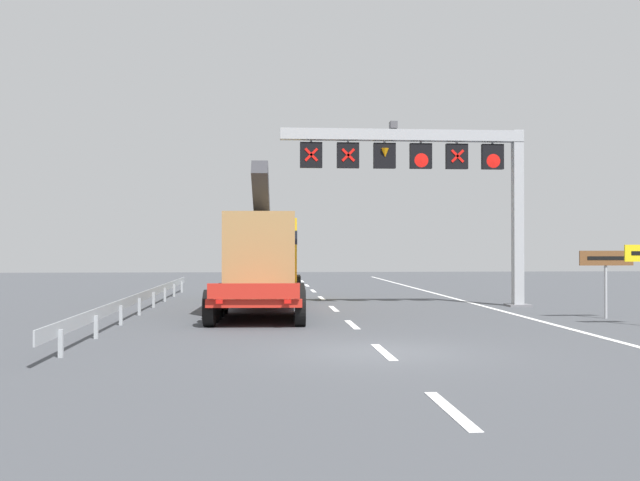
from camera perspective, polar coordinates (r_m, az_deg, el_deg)
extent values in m
plane|color=#424449|center=(16.82, 4.62, -8.56)|extent=(112.00, 112.00, 0.00)
cube|color=silver|center=(11.03, 10.03, -12.74)|extent=(0.20, 2.60, 0.01)
cube|color=silver|center=(16.78, 4.93, -8.56)|extent=(0.20, 2.60, 0.01)
cube|color=silver|center=(22.64, 2.48, -6.49)|extent=(0.20, 2.60, 0.01)
cube|color=silver|center=(28.54, 1.06, -5.28)|extent=(0.20, 2.60, 0.01)
cube|color=silver|center=(34.45, 0.13, -4.47)|extent=(0.20, 2.60, 0.01)
cube|color=silver|center=(40.38, -0.53, -3.91)|extent=(0.20, 2.60, 0.01)
cube|color=silver|center=(46.32, -1.02, -3.48)|extent=(0.20, 2.60, 0.01)
cube|color=silver|center=(52.25, -1.40, -3.16)|extent=(0.20, 2.60, 0.01)
cube|color=silver|center=(58.20, -1.70, -2.90)|extent=(0.20, 2.60, 0.01)
cube|color=silver|center=(64.14, -1.94, -2.68)|extent=(0.20, 2.60, 0.01)
cube|color=silver|center=(70.09, -2.15, -2.51)|extent=(0.20, 2.60, 0.01)
cube|color=silver|center=(29.87, 12.85, -5.05)|extent=(0.20, 63.00, 0.01)
cube|color=#9EA0A5|center=(30.81, 14.98, 1.67)|extent=(0.40, 0.40, 7.09)
cube|color=slate|center=(30.87, 15.00, -4.84)|extent=(0.90, 0.90, 0.08)
cube|color=#9EA0A5|center=(29.91, 6.39, 8.06)|extent=(9.76, 0.44, 0.44)
cube|color=#4C4C51|center=(29.91, 5.67, 8.84)|extent=(0.28, 0.40, 0.28)
cube|color=black|center=(30.68, 13.15, 6.30)|extent=(0.87, 0.24, 1.01)
cube|color=#9EA0A5|center=(30.75, 13.15, 7.33)|extent=(0.08, 0.08, 0.16)
cone|color=red|center=(30.54, 13.23, 5.99)|extent=(0.56, 0.02, 0.56)
cube|color=black|center=(30.28, 10.50, 6.39)|extent=(0.87, 0.24, 1.01)
cube|color=#9EA0A5|center=(30.35, 10.49, 7.43)|extent=(0.08, 0.08, 0.16)
cube|color=red|center=(30.15, 10.56, 6.42)|extent=(0.54, 0.02, 0.54)
cube|color=red|center=(30.15, 10.56, 6.42)|extent=(0.54, 0.02, 0.54)
cube|color=black|center=(29.94, 7.77, 6.46)|extent=(0.87, 0.24, 1.01)
cube|color=#9EA0A5|center=(30.01, 7.77, 7.51)|extent=(0.08, 0.08, 0.16)
cone|color=red|center=(29.79, 7.83, 6.15)|extent=(0.56, 0.02, 0.56)
cube|color=black|center=(29.67, 4.99, 6.53)|extent=(0.87, 0.24, 1.01)
cube|color=#9EA0A5|center=(29.74, 4.99, 7.58)|extent=(0.08, 0.08, 0.16)
cone|color=orange|center=(29.56, 5.03, 6.75)|extent=(0.31, 0.31, 0.35)
cube|color=black|center=(29.47, 2.17, 6.57)|extent=(0.87, 0.24, 1.01)
cube|color=#9EA0A5|center=(29.55, 2.17, 7.64)|extent=(0.08, 0.08, 0.16)
cube|color=red|center=(29.34, 2.20, 6.60)|extent=(0.54, 0.02, 0.54)
cube|color=red|center=(29.34, 2.20, 6.60)|extent=(0.54, 0.02, 0.54)
cube|color=black|center=(29.34, -0.69, 6.60)|extent=(0.87, 0.24, 1.01)
cube|color=#9EA0A5|center=(29.42, -0.69, 7.67)|extent=(0.08, 0.08, 0.16)
cube|color=red|center=(29.21, -0.67, 6.63)|extent=(0.54, 0.02, 0.54)
cube|color=red|center=(29.21, -0.67, 6.63)|extent=(0.54, 0.02, 0.54)
cube|color=red|center=(26.65, -4.52, -4.04)|extent=(3.22, 10.50, 0.24)
cube|color=red|center=(21.37, -5.14, -3.90)|extent=(2.66, 0.19, 0.44)
cylinder|color=black|center=(22.29, -8.51, -5.17)|extent=(0.36, 1.11, 1.10)
cylinder|color=black|center=(22.15, -1.53, -5.21)|extent=(0.36, 1.11, 1.10)
cylinder|color=black|center=(23.33, -8.22, -4.97)|extent=(0.36, 1.11, 1.10)
cylinder|color=black|center=(23.20, -1.55, -5.00)|extent=(0.36, 1.11, 1.10)
cylinder|color=black|center=(24.37, -7.95, -4.78)|extent=(0.36, 1.11, 1.10)
cylinder|color=black|center=(24.25, -1.57, -4.81)|extent=(0.36, 1.11, 1.10)
cylinder|color=black|center=(25.42, -7.71, -4.61)|extent=(0.36, 1.11, 1.10)
cylinder|color=black|center=(25.29, -1.59, -4.64)|extent=(0.36, 1.11, 1.10)
cylinder|color=black|center=(26.46, -7.48, -4.46)|extent=(0.36, 1.11, 1.10)
cylinder|color=black|center=(26.34, -1.61, -4.48)|extent=(0.36, 1.11, 1.10)
cube|color=gold|center=(33.70, -3.99, -0.99)|extent=(2.70, 3.30, 3.10)
cube|color=black|center=(33.70, -3.99, 0.19)|extent=(2.73, 3.32, 0.60)
cylinder|color=black|center=(34.69, -6.08, -3.54)|extent=(0.38, 1.11, 1.10)
cylinder|color=black|center=(34.61, -1.81, -3.55)|extent=(0.38, 1.11, 1.10)
cylinder|color=black|center=(32.70, -6.32, -3.72)|extent=(0.38, 1.11, 1.10)
cylinder|color=black|center=(32.61, -1.80, -3.73)|extent=(0.38, 1.11, 1.10)
cube|color=#9E7A47|center=(27.01, -4.48, -0.88)|extent=(2.61, 5.81, 2.70)
cube|color=#2D2D33|center=(26.21, -4.56, 3.38)|extent=(0.68, 2.96, 2.29)
cube|color=red|center=(21.42, -7.77, -4.69)|extent=(0.20, 0.07, 0.12)
cube|color=red|center=(21.32, -2.50, -4.72)|extent=(0.20, 0.07, 0.12)
cylinder|color=#9EA0A5|center=(26.33, 21.15, -3.19)|extent=(0.10, 0.10, 2.25)
cube|color=brown|center=(26.25, 21.20, -1.27)|extent=(1.83, 0.06, 0.49)
cube|color=black|center=(26.22, 21.23, -1.27)|extent=(1.32, 0.01, 0.12)
cube|color=#999EA3|center=(28.10, -13.31, -4.12)|extent=(0.04, 26.51, 0.32)
cube|color=#999EA3|center=(16.80, -19.35, -7.50)|extent=(0.10, 0.10, 0.60)
cube|color=#999EA3|center=(20.00, -16.87, -6.40)|extent=(0.10, 0.10, 0.60)
cube|color=#999EA3|center=(23.23, -15.09, -5.59)|extent=(0.10, 0.10, 0.60)
cube|color=#999EA3|center=(26.48, -13.75, -4.98)|extent=(0.10, 0.10, 0.60)
cube|color=#999EA3|center=(29.75, -12.70, -4.50)|extent=(0.10, 0.10, 0.60)
cube|color=#999EA3|center=(33.02, -11.86, -4.12)|extent=(0.10, 0.10, 0.60)
cube|color=#999EA3|center=(36.30, -11.17, -3.80)|extent=(0.10, 0.10, 0.60)
cube|color=#999EA3|center=(39.59, -10.60, -3.53)|extent=(0.10, 0.10, 0.60)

